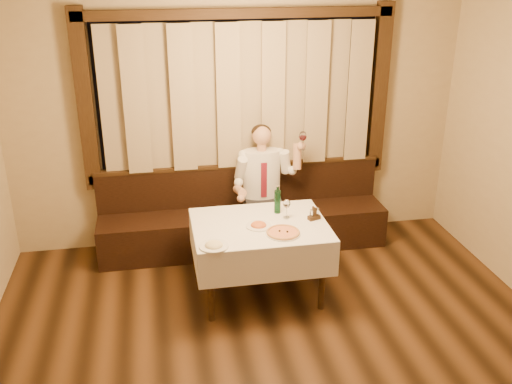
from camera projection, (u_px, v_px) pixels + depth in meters
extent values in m
cube|color=silver|center=(321.00, 15.00, 3.04)|extent=(5.00, 6.00, 0.01)
cube|color=tan|center=(238.00, 121.00, 6.30)|extent=(5.00, 0.01, 2.80)
cube|color=black|center=(238.00, 95.00, 6.17)|extent=(3.00, 0.02, 1.60)
cube|color=orange|center=(174.00, 125.00, 6.16)|extent=(0.50, 0.01, 0.40)
cube|color=black|center=(239.00, 170.00, 6.46)|extent=(3.30, 0.12, 0.10)
cube|color=black|center=(237.00, 13.00, 5.80)|extent=(3.30, 0.12, 0.10)
cube|color=black|center=(85.00, 102.00, 5.86)|extent=(0.16, 0.12, 1.90)
cube|color=black|center=(379.00, 90.00, 6.40)|extent=(0.16, 0.12, 1.90)
cube|color=#998662|center=(239.00, 97.00, 6.08)|extent=(2.90, 0.08, 1.55)
cube|color=black|center=(244.00, 229.00, 6.46)|extent=(3.20, 0.60, 0.45)
cube|color=black|center=(240.00, 185.00, 6.51)|extent=(3.20, 0.12, 0.45)
cube|color=black|center=(240.00, 164.00, 6.41)|extent=(3.20, 0.14, 0.04)
cylinder|color=black|center=(211.00, 287.00, 5.10)|extent=(0.06, 0.06, 0.71)
cylinder|color=black|center=(322.00, 276.00, 5.27)|extent=(0.06, 0.06, 0.71)
cylinder|color=black|center=(203.00, 248.00, 5.77)|extent=(0.06, 0.06, 0.71)
cylinder|color=black|center=(302.00, 239.00, 5.95)|extent=(0.06, 0.06, 0.71)
cube|color=black|center=(260.00, 226.00, 5.38)|extent=(1.20, 0.90, 0.04)
cube|color=white|center=(260.00, 224.00, 5.37)|extent=(1.26, 0.96, 0.01)
cube|color=white|center=(270.00, 266.00, 5.00)|extent=(1.26, 0.01, 0.35)
cube|color=white|center=(251.00, 219.00, 5.87)|extent=(1.26, 0.01, 0.35)
cube|color=white|center=(194.00, 246.00, 5.33)|extent=(0.01, 0.96, 0.35)
cube|color=white|center=(323.00, 235.00, 5.54)|extent=(0.01, 0.96, 0.35)
cylinder|color=white|center=(283.00, 233.00, 5.17)|extent=(0.32, 0.32, 0.01)
cylinder|color=#C3421D|center=(283.00, 232.00, 5.17)|extent=(0.29, 0.29, 0.01)
torus|color=#BC8048|center=(283.00, 232.00, 5.17)|extent=(0.31, 0.31, 0.02)
sphere|color=black|center=(280.00, 231.00, 5.18)|extent=(0.02, 0.02, 0.02)
sphere|color=black|center=(287.00, 232.00, 5.16)|extent=(0.02, 0.02, 0.02)
cylinder|color=white|center=(259.00, 226.00, 5.31)|extent=(0.24, 0.24, 0.01)
ellipsoid|color=#C6581F|center=(259.00, 222.00, 5.29)|extent=(0.15, 0.15, 0.07)
cylinder|color=white|center=(214.00, 246.00, 4.94)|extent=(0.26, 0.26, 0.02)
ellipsoid|color=beige|center=(214.00, 242.00, 4.92)|extent=(0.16, 0.16, 0.07)
cylinder|color=#0F4823|center=(277.00, 202.00, 5.56)|extent=(0.06, 0.06, 0.23)
cylinder|color=#0F4823|center=(278.00, 189.00, 5.51)|extent=(0.03, 0.03, 0.05)
cylinder|color=silver|center=(278.00, 186.00, 5.50)|extent=(0.03, 0.03, 0.01)
cylinder|color=white|center=(286.00, 218.00, 5.49)|extent=(0.06, 0.06, 0.01)
cylinder|color=white|center=(286.00, 213.00, 5.47)|extent=(0.01, 0.01, 0.10)
ellipsoid|color=white|center=(287.00, 204.00, 5.43)|extent=(0.07, 0.07, 0.09)
cube|color=black|center=(314.00, 217.00, 5.45)|extent=(0.13, 0.09, 0.04)
cube|color=black|center=(314.00, 211.00, 5.43)|extent=(0.03, 0.06, 0.09)
cylinder|color=white|center=(311.00, 214.00, 5.42)|extent=(0.03, 0.03, 0.07)
cylinder|color=silver|center=(311.00, 210.00, 5.41)|extent=(0.03, 0.03, 0.01)
cylinder|color=white|center=(317.00, 213.00, 5.45)|extent=(0.03, 0.03, 0.07)
cylinder|color=silver|center=(317.00, 209.00, 5.44)|extent=(0.03, 0.03, 0.01)
cube|color=black|center=(264.00, 207.00, 6.27)|extent=(0.40, 0.45, 0.16)
cube|color=black|center=(258.00, 242.00, 6.17)|extent=(0.11, 0.12, 0.45)
cube|color=black|center=(278.00, 240.00, 6.21)|extent=(0.11, 0.12, 0.45)
ellipsoid|color=white|center=(262.00, 173.00, 6.27)|extent=(0.42, 0.26, 0.53)
cube|color=maroon|center=(264.00, 180.00, 6.16)|extent=(0.06, 0.01, 0.40)
cylinder|color=tan|center=(262.00, 147.00, 6.16)|extent=(0.10, 0.10, 0.08)
sphere|color=tan|center=(262.00, 135.00, 6.11)|extent=(0.21, 0.21, 0.21)
ellipsoid|color=black|center=(261.00, 132.00, 6.12)|extent=(0.21, 0.21, 0.16)
sphere|color=white|center=(244.00, 156.00, 6.16)|extent=(0.13, 0.13, 0.13)
sphere|color=white|center=(279.00, 154.00, 6.22)|extent=(0.13, 0.13, 0.13)
sphere|color=tan|center=(241.00, 199.00, 5.90)|extent=(0.08, 0.08, 0.08)
sphere|color=tan|center=(301.00, 146.00, 6.06)|extent=(0.10, 0.10, 0.10)
cylinder|color=white|center=(302.00, 143.00, 6.01)|extent=(0.01, 0.01, 0.11)
ellipsoid|color=white|center=(302.00, 136.00, 5.98)|extent=(0.08, 0.08, 0.10)
ellipsoid|color=#4C070F|center=(302.00, 137.00, 5.99)|extent=(0.07, 0.07, 0.06)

